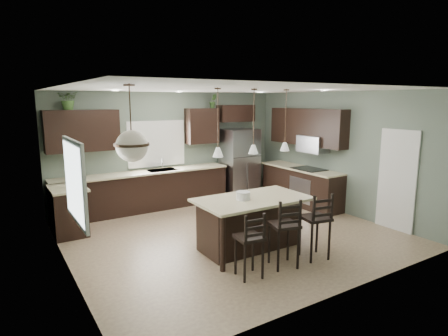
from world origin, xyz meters
TOP-DOWN VIEW (x-y plane):
  - ground at (0.00, 0.00)m, footprint 6.00×6.00m
  - pantry_door at (2.98, -1.55)m, footprint 0.04×0.82m
  - window_back at (-0.40, 2.73)m, footprint 1.35×0.02m
  - window_left at (-2.98, -0.80)m, footprint 0.02×1.10m
  - left_return_cabs at (-2.70, 1.70)m, footprint 0.60×0.90m
  - left_return_countertop at (-2.68, 1.70)m, footprint 0.66×0.96m
  - back_lower_cabs at (-0.85, 2.45)m, footprint 4.20×0.60m
  - back_countertop at (-0.85, 2.43)m, footprint 4.20×0.66m
  - sink_inset at (-0.40, 2.43)m, footprint 0.70×0.45m
  - faucet at (-0.40, 2.40)m, footprint 0.02×0.02m
  - back_upper_left at (-2.15, 2.58)m, footprint 1.55×0.34m
  - back_upper_right at (0.80, 2.58)m, footprint 0.85×0.34m
  - fridge_header at (1.85, 2.58)m, footprint 1.05×0.34m
  - right_lower_cabs at (2.70, 0.87)m, footprint 0.60×2.35m
  - right_countertop at (2.68, 0.87)m, footprint 0.66×2.35m
  - cooktop at (2.68, 0.60)m, footprint 0.58×0.75m
  - wall_oven_front at (2.40, 0.60)m, footprint 0.01×0.72m
  - right_upper_cabs at (2.83, 0.87)m, footprint 0.34×2.35m
  - microwave at (2.78, 0.60)m, footprint 0.40×0.75m
  - refrigerator at (1.77, 2.27)m, footprint 0.90×0.74m
  - kitchen_island at (-0.09, -0.83)m, footprint 1.98×1.13m
  - serving_dish at (-0.29, -0.83)m, footprint 0.24×0.24m
  - bar_stool_left at (-0.77, -1.68)m, footprint 0.42×0.42m
  - bar_stool_center at (-0.10, -1.68)m, footprint 0.51×0.51m
  - bar_stool_right at (0.55, -1.71)m, footprint 0.49×0.49m
  - pendant_left at (-0.79, -0.83)m, footprint 0.17×0.17m
  - pendant_center at (-0.09, -0.83)m, footprint 0.17×0.17m
  - pendant_right at (0.61, -0.84)m, footprint 0.17×0.17m
  - chandelier at (-2.40, -1.45)m, footprint 0.43×0.43m
  - plant_back_left at (-2.39, 2.55)m, footprint 0.52×0.50m
  - plant_back_right at (1.12, 2.55)m, footprint 0.23×0.21m
  - room_shell at (0.00, 0.00)m, footprint 6.00×6.00m

SIDE VIEW (x-z plane):
  - ground at x=0.00m, z-range 0.00..0.00m
  - left_return_cabs at x=-2.70m, z-range 0.00..0.90m
  - back_lower_cabs at x=-0.85m, z-range 0.00..0.90m
  - right_lower_cabs at x=2.70m, z-range 0.00..0.90m
  - wall_oven_front at x=2.40m, z-range 0.15..0.75m
  - kitchen_island at x=-0.09m, z-range 0.00..0.92m
  - bar_stool_left at x=-0.77m, z-range 0.00..1.02m
  - bar_stool_center at x=-0.10m, z-range 0.00..1.13m
  - bar_stool_right at x=0.55m, z-range 0.00..1.14m
  - left_return_countertop at x=-2.68m, z-range 0.90..0.94m
  - back_countertop at x=-0.85m, z-range 0.90..0.94m
  - right_countertop at x=2.68m, z-range 0.90..0.94m
  - refrigerator at x=1.77m, z-range 0.00..1.85m
  - sink_inset at x=-0.40m, z-range 0.93..0.94m
  - cooktop at x=2.68m, z-range 0.93..0.95m
  - serving_dish at x=-0.29m, z-range 0.92..1.06m
  - pantry_door at x=2.98m, z-range 0.00..2.04m
  - faucet at x=-0.40m, z-range 0.94..1.22m
  - window_back at x=-0.40m, z-range 1.05..2.05m
  - window_left at x=-2.98m, z-range 1.05..2.05m
  - microwave at x=2.78m, z-range 1.35..1.75m
  - room_shell at x=0.00m, z-range -1.30..4.70m
  - back_upper_left at x=-2.15m, z-range 1.50..2.40m
  - back_upper_right at x=0.80m, z-range 1.50..2.40m
  - right_upper_cabs at x=2.83m, z-range 1.50..2.40m
  - fridge_header at x=1.85m, z-range 2.02..2.48m
  - pendant_left at x=-0.79m, z-range 1.70..2.80m
  - pendant_center at x=-0.09m, z-range 1.70..2.80m
  - pendant_right at x=0.61m, z-range 1.70..2.80m
  - chandelier at x=-2.40m, z-range 1.85..2.80m
  - plant_back_right at x=1.12m, z-range 2.40..2.76m
  - plant_back_left at x=-2.39m, z-range 2.40..2.86m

